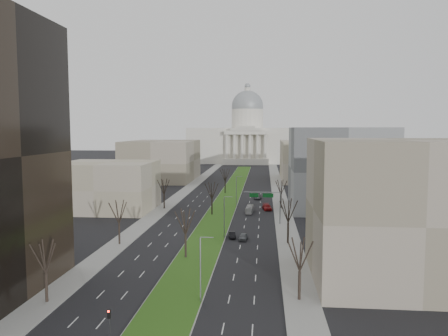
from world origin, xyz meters
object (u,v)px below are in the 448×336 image
Objects in this scene: car_grey_near at (243,237)px; car_grey_far at (258,197)px; car_black at (232,235)px; car_red at (267,207)px; box_van at (250,209)px.

car_grey_near reaches higher than car_grey_far.
car_red reaches higher than car_black.
car_red is at bearing -73.62° from car_grey_far.
car_grey_near is at bearing -84.92° from car_grey_far.
car_red is 0.75× the size of box_van.
car_grey_far is at bearing 90.71° from car_red.
box_van reaches higher than car_grey_near.
car_black is at bearing -92.66° from box_van.
car_red reaches higher than car_grey_far.
car_red is at bearing 87.58° from car_grey_near.
box_van is (2.82, 28.59, 0.38)m from car_black.
car_grey_near is 30.11m from box_van.
box_van reaches higher than car_grey_far.
car_black is 28.73m from box_van.
car_red is 1.20× the size of car_grey_far.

